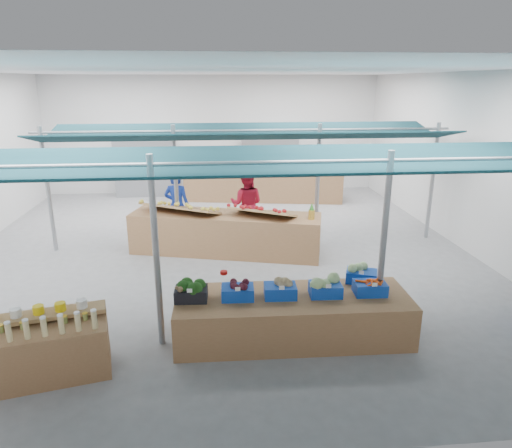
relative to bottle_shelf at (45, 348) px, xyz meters
The scene contains 23 objects.
floor 5.33m from the bottle_shelf, 61.54° to the left, with size 13.00×13.00×0.00m, color slate.
hall 6.97m from the bottle_shelf, 67.49° to the left, with size 13.00×13.00×13.00m.
pole_grid 4.61m from the bottle_shelf, 41.65° to the left, with size 10.00×4.60×3.00m.
awnings 4.98m from the bottle_shelf, 41.65° to the left, with size 9.50×7.08×0.30m.
back_shelving_left 10.68m from the bottle_shelf, 89.84° to the left, with size 2.00×0.50×2.00m, color #B23F33.
back_shelving_right 11.60m from the bottle_shelf, 66.99° to the left, with size 2.00×0.50×2.00m, color #B23F33.
bottle_shelf is the anchor object (origin of this frame).
veg_counter 3.67m from the bottle_shelf, 10.04° to the left, with size 3.70×1.23×0.72m, color brown.
fruit_counter 5.32m from the bottle_shelf, 59.66° to the left, with size 4.51×1.07×0.97m, color brown.
far_counter 10.50m from the bottle_shelf, 66.52° to the left, with size 5.40×1.08×0.97m, color brown.
vendor_left 5.90m from the bottle_shelf, 75.36° to the left, with size 0.66×0.43×1.80m, color navy.
vendor_right 6.59m from the bottle_shelf, 59.99° to the left, with size 0.88×0.68×1.80m, color #A6142A.
crate_broccoli 2.18m from the bottle_shelf, 18.63° to the left, with size 0.52×0.41×0.35m.
crate_beets 2.85m from the bottle_shelf, 13.59° to the left, with size 0.52×0.41×0.29m.
crate_celeriac 3.50m from the bottle_shelf, 10.72° to the left, with size 0.52×0.41×0.31m.
crate_cabbage 4.20m from the bottle_shelf, ahead, with size 0.52×0.41×0.35m.
crate_carrots 4.90m from the bottle_shelf, ahead, with size 0.52×0.41×0.29m.
sparrow 2.01m from the bottle_shelf, 16.75° to the left, with size 0.12×0.09×0.11m.
pole_ribbon 2.74m from the bottle_shelf, 17.63° to the left, with size 0.12×0.12×0.28m.
apple_heap_yellow 5.08m from the bottle_shelf, 71.19° to the left, with size 2.00×1.55×0.27m.
apple_heap_red 5.58m from the bottle_shelf, 50.22° to the left, with size 1.65×1.35×0.27m.
pineapple 6.14m from the bottle_shelf, 40.56° to the left, with size 0.14×0.14×0.39m.
crate_extra 5.00m from the bottle_shelf, 12.43° to the left, with size 0.59×0.50×0.32m.
Camera 1 is at (-0.15, -10.47, 3.96)m, focal length 32.00 mm.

